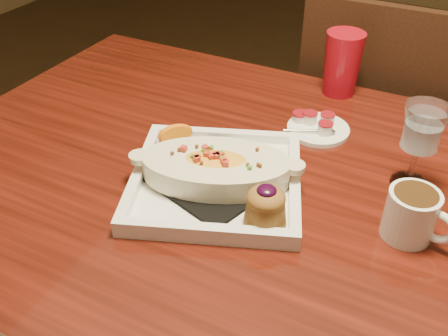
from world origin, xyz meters
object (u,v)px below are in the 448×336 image
at_px(chair_far, 373,139).
at_px(saucer, 318,127).
at_px(table, 303,242).
at_px(red_tumbler, 342,64).
at_px(goblet, 422,133).
at_px(plate, 219,175).
at_px(coffee_mug, 413,214).

xyz_separation_m(chair_far, saucer, (-0.06, -0.41, 0.25)).
bearing_deg(table, red_tumbler, 99.93).
distance_m(goblet, saucer, 0.24).
bearing_deg(plate, red_tumbler, 58.62).
bearing_deg(plate, chair_far, 56.30).
xyz_separation_m(table, plate, (-0.15, -0.04, 0.13)).
height_order(table, plate, plate).
bearing_deg(goblet, red_tumbler, 127.11).
relative_size(goblet, red_tumbler, 1.09).
bearing_deg(saucer, table, -75.15).
bearing_deg(coffee_mug, saucer, 147.85).
xyz_separation_m(plate, red_tumbler, (0.08, 0.44, 0.04)).
bearing_deg(table, goblet, 41.18).
bearing_deg(chair_far, table, 90.00).
bearing_deg(goblet, table, -138.82).
bearing_deg(goblet, chair_far, 105.43).
relative_size(plate, saucer, 2.94).
bearing_deg(chair_far, coffee_mug, 104.28).
xyz_separation_m(chair_far, red_tumbler, (-0.07, -0.23, 0.31)).
height_order(saucer, red_tumbler, red_tumbler).
height_order(coffee_mug, saucer, coffee_mug).
distance_m(coffee_mug, red_tumbler, 0.47).
xyz_separation_m(saucer, red_tumbler, (-0.01, 0.18, 0.06)).
height_order(coffee_mug, red_tumbler, red_tumbler).
relative_size(coffee_mug, saucer, 0.86).
distance_m(chair_far, red_tumbler, 0.40).
xyz_separation_m(table, chair_far, (-0.00, 0.63, -0.15)).
xyz_separation_m(table, coffee_mug, (0.16, -0.01, 0.14)).
xyz_separation_m(chair_far, goblet, (0.14, -0.51, 0.35)).
xyz_separation_m(plate, goblet, (0.29, 0.16, 0.08)).
relative_size(coffee_mug, red_tumbler, 0.76).
relative_size(chair_far, coffee_mug, 8.55).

